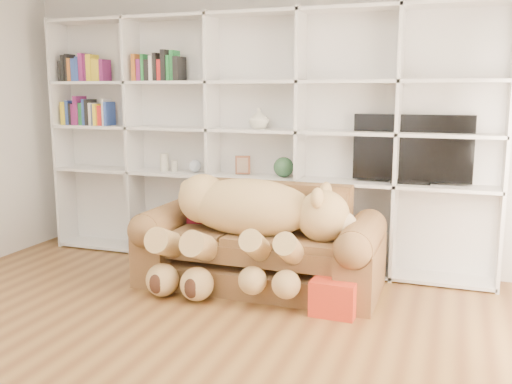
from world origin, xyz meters
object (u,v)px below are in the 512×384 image
at_px(sofa, 260,249).
at_px(gift_box, 335,296).
at_px(tv, 412,150).
at_px(teddy_bear, 247,220).

xyz_separation_m(sofa, gift_box, (0.75, -0.42, -0.19)).
height_order(sofa, tv, tv).
bearing_deg(tv, teddy_bear, -146.60).
bearing_deg(sofa, teddy_bear, -109.60).
bearing_deg(teddy_bear, tv, 33.45).
distance_m(sofa, teddy_bear, 0.34).
distance_m(teddy_bear, tv, 1.59).
xyz_separation_m(sofa, tv, (1.18, 0.65, 0.84)).
distance_m(gift_box, tv, 1.54).
bearing_deg(tv, gift_box, -112.28).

